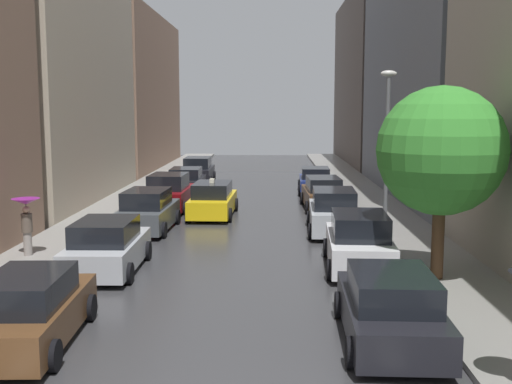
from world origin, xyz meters
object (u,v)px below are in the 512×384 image
parked_car_right_second (359,243)px  parked_car_right_fourth (323,194)px  parked_car_right_nearest (390,309)px  parked_car_left_fourth (169,193)px  parked_car_left_third (148,212)px  street_tree_right (441,151)px  parked_car_left_second (107,247)px  parked_car_left_sixth (198,171)px  parked_car_right_third (334,213)px  parked_car_right_fifth (315,181)px  parked_car_left_nearest (30,311)px  parked_car_left_fifth (186,182)px  pedestrian_foreground (26,215)px  lamp_post_right (387,141)px  taxi_midroad (213,200)px

parked_car_right_second → parked_car_right_fourth: size_ratio=0.98×
parked_car_right_nearest → parked_car_left_fourth: bearing=25.1°
parked_car_left_third → parked_car_right_second: size_ratio=1.00×
street_tree_right → parked_car_left_second: bearing=174.0°
parked_car_left_fourth → parked_car_left_sixth: bearing=1.1°
parked_car_right_third → street_tree_right: bearing=-160.7°
parked_car_left_second → parked_car_right_third: size_ratio=0.98×
parked_car_right_nearest → parked_car_right_fifth: (0.02, 24.21, -0.02)m
parked_car_left_third → parked_car_right_second: bearing=-125.4°
parked_car_right_second → parked_car_right_fifth: bearing=3.3°
parked_car_left_third → parked_car_left_fourth: bearing=1.7°
parked_car_left_third → parked_car_left_fourth: size_ratio=1.01×
parked_car_right_second → parked_car_left_nearest: bearing=132.6°
parked_car_left_fifth → parked_car_right_fifth: 7.70m
parked_car_right_third → parked_car_right_fifth: 12.12m
parked_car_left_second → parked_car_right_second: 7.92m
parked_car_left_second → parked_car_right_nearest: (7.72, -5.75, -0.03)m
parked_car_right_second → parked_car_left_fourth: bearing=37.4°
parked_car_left_second → parked_car_right_fifth: parked_car_left_second is taller
parked_car_right_fourth → pedestrian_foreground: (-10.80, -10.89, 0.76)m
parked_car_left_sixth → lamp_post_right: 21.02m
parked_car_right_second → taxi_midroad: (-5.54, 9.56, -0.07)m
parked_car_left_nearest → street_tree_right: size_ratio=0.82×
street_tree_right → pedestrian_foreground: bearing=169.0°
parked_car_right_fourth → parked_car_right_fifth: (0.02, 6.07, -0.04)m
parked_car_right_fourth → pedestrian_foreground: bearing=133.1°
parked_car_left_third → parked_car_right_third: parked_car_right_third is taller
parked_car_left_sixth → parked_car_right_fourth: (7.60, -10.95, -0.05)m
parked_car_left_fourth → taxi_midroad: 3.01m
parked_car_left_fourth → pedestrian_foreground: 10.95m
parked_car_right_second → pedestrian_foreground: size_ratio=2.39×
parked_car_right_third → taxi_midroad: size_ratio=0.97×
parked_car_left_fifth → parked_car_right_nearest: 24.83m
taxi_midroad → parked_car_left_third: bearing=148.2°
parked_car_left_fifth → parked_car_right_fifth: size_ratio=1.02×
parked_car_left_nearest → parked_car_left_third: 12.68m
parked_car_right_third → lamp_post_right: 3.83m
parked_car_left_nearest → parked_car_right_second: size_ratio=0.99×
parked_car_left_nearest → lamp_post_right: bearing=-43.8°
parked_car_left_nearest → parked_car_right_fifth: (7.80, 24.57, -0.02)m
parked_car_left_second → parked_car_left_fourth: parked_car_left_fourth is taller
parked_car_left_third → parked_car_left_fourth: 5.41m
parked_car_left_nearest → parked_car_left_fifth: size_ratio=1.03×
parked_car_left_fifth → parked_car_right_second: size_ratio=0.96×
parked_car_left_third → lamp_post_right: lamp_post_right is taller
parked_car_left_third → parked_car_left_fifth: 11.30m
parked_car_left_second → parked_car_right_second: parked_car_right_second is taller
parked_car_right_nearest → pedestrian_foreground: size_ratio=2.39×
taxi_midroad → parked_car_left_sixth: bearing=11.6°
parked_car_left_sixth → parked_car_right_fifth: parked_car_left_sixth is taller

